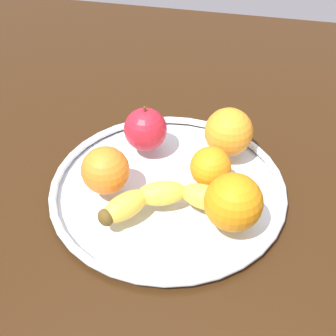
% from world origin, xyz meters
% --- Properties ---
extents(ground_plane, '(1.43, 1.43, 0.04)m').
position_xyz_m(ground_plane, '(0.00, 0.00, -0.02)').
color(ground_plane, '#321D0C').
extents(fruit_bowl, '(0.36, 0.36, 0.02)m').
position_xyz_m(fruit_bowl, '(0.00, 0.00, 0.01)').
color(fruit_bowl, silver).
rests_on(fruit_bowl, ground_plane).
extents(banana, '(0.18, 0.11, 0.04)m').
position_xyz_m(banana, '(-0.00, 0.05, 0.04)').
color(banana, yellow).
rests_on(banana, fruit_bowl).
extents(apple, '(0.07, 0.07, 0.08)m').
position_xyz_m(apple, '(0.06, -0.08, 0.05)').
color(apple, red).
rests_on(apple, fruit_bowl).
extents(orange_front_right, '(0.07, 0.07, 0.07)m').
position_xyz_m(orange_front_right, '(0.09, 0.03, 0.05)').
color(orange_front_right, orange).
rests_on(orange_front_right, fruit_bowl).
extents(orange_center, '(0.06, 0.06, 0.06)m').
position_xyz_m(orange_center, '(-0.06, -0.02, 0.05)').
color(orange_center, orange).
rests_on(orange_center, fruit_bowl).
extents(orange_back_right, '(0.08, 0.08, 0.08)m').
position_xyz_m(orange_back_right, '(-0.08, -0.10, 0.06)').
color(orange_back_right, orange).
rests_on(orange_back_right, fruit_bowl).
extents(orange_back_left, '(0.08, 0.08, 0.08)m').
position_xyz_m(orange_back_left, '(-0.10, 0.06, 0.06)').
color(orange_back_left, orange).
rests_on(orange_back_left, fruit_bowl).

